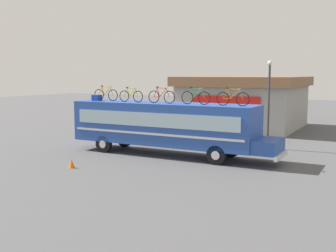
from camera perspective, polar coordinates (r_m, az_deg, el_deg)
The scene contains 11 objects.
ground_plane at distance 24.73m, azimuth -0.71°, elevation -3.95°, with size 120.00×120.00×0.00m, color #4C4C4F.
bus at distance 24.36m, azimuth -0.32°, elevation 0.24°, with size 12.72×2.60×3.09m.
luggage_bag_1 at distance 26.70m, azimuth -9.78°, elevation 3.86°, with size 0.53×0.44×0.37m, color #193899.
rooftop_bicycle_1 at distance 26.46m, azimuth -8.57°, elevation 4.32°, with size 1.81×0.44×0.96m.
rooftop_bicycle_2 at distance 25.05m, azimuth -5.13°, elevation 4.17°, with size 1.68×0.44×0.92m.
rooftop_bicycle_3 at distance 23.95m, azimuth -0.91°, elevation 4.11°, with size 1.75×0.44×0.96m.
rooftop_bicycle_4 at distance 23.06m, azimuth 3.83°, elevation 3.98°, with size 1.76×0.44×0.97m.
rooftop_bicycle_5 at distance 22.15m, azimuth 8.91°, elevation 3.79°, with size 1.83×0.44×0.97m.
roadside_building at distance 37.84m, azimuth 10.47°, elevation 3.34°, with size 10.15×10.32×4.55m.
traffic_cone at distance 21.77m, azimuth -13.13°, elevation -5.05°, with size 0.32×0.32×0.46m, color orange.
street_lamp at distance 27.15m, azimuth 13.73°, elevation 3.71°, with size 0.29×0.29×5.61m.
Camera 1 is at (11.77, -21.23, 4.76)m, focal length 44.22 mm.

